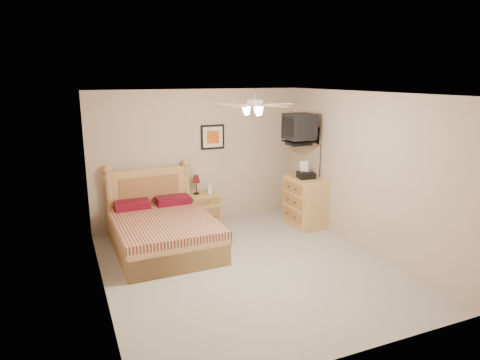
# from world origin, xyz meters

# --- Properties ---
(floor) EXTENTS (4.50, 4.50, 0.00)m
(floor) POSITION_xyz_m (0.00, 0.00, 0.00)
(floor) COLOR #9F998F
(floor) RESTS_ON ground
(ceiling) EXTENTS (4.00, 4.50, 0.04)m
(ceiling) POSITION_xyz_m (0.00, 0.00, 2.50)
(ceiling) COLOR white
(ceiling) RESTS_ON ground
(wall_back) EXTENTS (4.00, 0.04, 2.50)m
(wall_back) POSITION_xyz_m (0.00, 2.25, 1.25)
(wall_back) COLOR tan
(wall_back) RESTS_ON ground
(wall_front) EXTENTS (4.00, 0.04, 2.50)m
(wall_front) POSITION_xyz_m (0.00, -2.25, 1.25)
(wall_front) COLOR tan
(wall_front) RESTS_ON ground
(wall_left) EXTENTS (0.04, 4.50, 2.50)m
(wall_left) POSITION_xyz_m (-2.00, 0.00, 1.25)
(wall_left) COLOR tan
(wall_left) RESTS_ON ground
(wall_right) EXTENTS (0.04, 4.50, 2.50)m
(wall_right) POSITION_xyz_m (2.00, 0.00, 1.25)
(wall_right) COLOR tan
(wall_right) RESTS_ON ground
(bed) EXTENTS (1.53, 1.99, 1.27)m
(bed) POSITION_xyz_m (-0.96, 1.12, 0.64)
(bed) COLOR tan
(bed) RESTS_ON ground
(nightstand) EXTENTS (0.60, 0.47, 0.60)m
(nightstand) POSITION_xyz_m (-0.01, 2.00, 0.30)
(nightstand) COLOR olive
(nightstand) RESTS_ON ground
(table_lamp) EXTENTS (0.25, 0.25, 0.36)m
(table_lamp) POSITION_xyz_m (-0.12, 2.06, 0.78)
(table_lamp) COLOR #4F0E10
(table_lamp) RESTS_ON nightstand
(lotion_bottle) EXTENTS (0.11, 0.11, 0.21)m
(lotion_bottle) POSITION_xyz_m (0.11, 1.97, 0.71)
(lotion_bottle) COLOR white
(lotion_bottle) RESTS_ON nightstand
(framed_picture) EXTENTS (0.46, 0.04, 0.46)m
(framed_picture) POSITION_xyz_m (0.27, 2.23, 1.62)
(framed_picture) COLOR black
(framed_picture) RESTS_ON wall_back
(dresser) EXTENTS (0.54, 0.78, 0.92)m
(dresser) POSITION_xyz_m (1.73, 1.26, 0.46)
(dresser) COLOR tan
(dresser) RESTS_ON ground
(fax_machine) EXTENTS (0.32, 0.34, 0.30)m
(fax_machine) POSITION_xyz_m (1.70, 1.22, 1.07)
(fax_machine) COLOR black
(fax_machine) RESTS_ON dresser
(magazine_lower) EXTENTS (0.30, 0.33, 0.03)m
(magazine_lower) POSITION_xyz_m (1.67, 1.56, 0.93)
(magazine_lower) COLOR beige
(magazine_lower) RESTS_ON dresser
(magazine_upper) EXTENTS (0.19, 0.25, 0.02)m
(magazine_upper) POSITION_xyz_m (1.68, 1.59, 0.95)
(magazine_upper) COLOR gray
(magazine_upper) RESTS_ON magazine_lower
(wall_tv) EXTENTS (0.56, 0.46, 0.58)m
(wall_tv) POSITION_xyz_m (1.75, 1.34, 1.81)
(wall_tv) COLOR black
(wall_tv) RESTS_ON wall_right
(ceiling_fan) EXTENTS (1.14, 1.14, 0.28)m
(ceiling_fan) POSITION_xyz_m (0.00, -0.20, 2.36)
(ceiling_fan) COLOR white
(ceiling_fan) RESTS_ON ceiling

